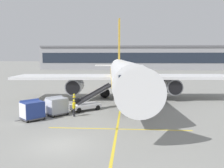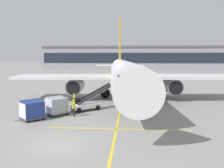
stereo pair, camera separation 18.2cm
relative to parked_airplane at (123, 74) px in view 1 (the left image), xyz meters
The scene contains 13 objects.
ground_plane 19.28m from the parked_airplane, 101.66° to the right, with size 600.00×600.00×0.00m, color gray.
parked_airplane is the anchor object (origin of this frame).
belt_loader 8.94m from the parked_airplane, 117.04° to the right, with size 4.93×4.39×2.87m.
baggage_cart_lead 12.39m from the parked_airplane, 122.97° to the right, with size 2.53×2.56×1.91m.
baggage_cart_second 15.02m from the parked_airplane, 124.33° to the right, with size 2.53×2.56×1.91m.
ground_crew_by_loader 9.23m from the parked_airplane, 128.31° to the right, with size 0.26×0.57×1.74m.
ground_crew_by_carts 11.86m from the parked_airplane, 113.83° to the right, with size 0.26×0.57×1.74m.
ground_crew_marshaller 12.64m from the parked_airplane, 122.63° to the right, with size 0.43×0.46×1.74m.
safety_cone_engine_keepout 7.58m from the parked_airplane, 167.00° to the right, with size 0.70×0.70×0.79m.
safety_cone_wingtip 7.75m from the parked_airplane, 132.23° to the right, with size 0.67×0.67×0.75m.
apron_guidance_line_lead_in 3.67m from the parked_airplane, 100.53° to the right, with size 0.20×110.00×0.01m.
apron_guidance_line_stop_bar 15.01m from the parked_airplane, 89.77° to the right, with size 12.00×0.20×0.01m.
terminal_building 86.50m from the parked_airplane, 84.60° to the left, with size 98.42×19.76×11.08m.
Camera 1 is at (4.68, -15.58, 6.00)m, focal length 38.73 mm.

